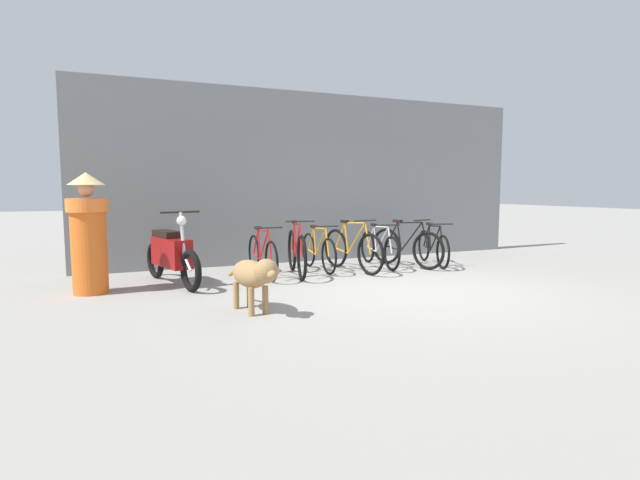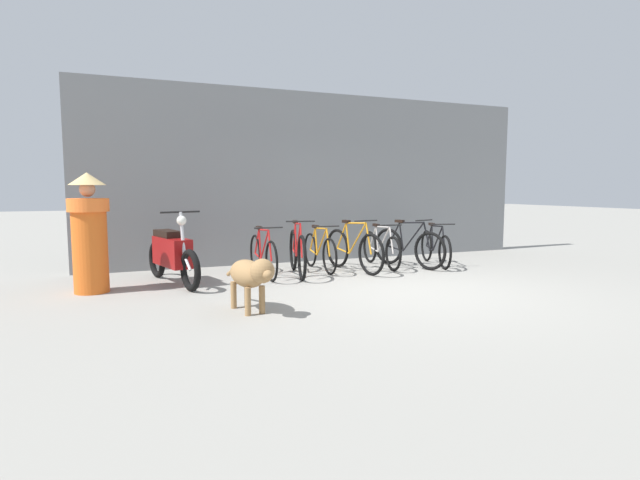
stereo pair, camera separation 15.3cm
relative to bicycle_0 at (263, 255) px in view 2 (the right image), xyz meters
name	(u,v)px [view 2 (the right image)]	position (x,y,z in m)	size (l,w,h in m)	color
ground_plane	(410,290)	(1.64, -1.84, -0.35)	(60.00, 60.00, 0.00)	gray
shop_wall_back	(322,178)	(1.64, 1.42, 1.29)	(9.17, 0.20, 3.29)	slate
bicycle_0	(263,255)	(0.00, 0.00, 0.00)	(0.46, 1.67, 0.84)	black
bicycle_1	(297,252)	(0.57, -0.09, 0.03)	(0.50, 1.71, 0.93)	black
bicycle_2	(319,251)	(1.08, 0.19, -0.01)	(0.46, 1.58, 0.81)	black
bicycle_3	(353,250)	(1.60, -0.10, 0.02)	(0.46, 1.71, 0.91)	black
bicycle_4	(381,249)	(2.29, 0.16, -0.02)	(0.46, 1.66, 0.81)	black
bicycle_5	(408,247)	(2.73, -0.07, 0.01)	(0.61, 1.59, 0.89)	black
bicycle_6	(435,247)	(3.32, -0.08, -0.02)	(0.59, 1.60, 0.81)	black
motorcycle	(172,254)	(-1.44, -0.11, 0.11)	(0.67, 1.93, 1.12)	black
stray_dog	(250,275)	(-0.79, -2.26, 0.10)	(0.44, 1.20, 0.67)	#997247
person_in_robes	(89,232)	(-2.54, -0.31, 0.50)	(0.76, 0.76, 1.65)	orange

